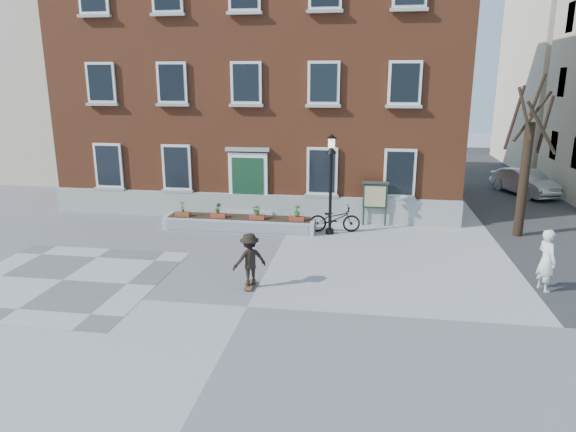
% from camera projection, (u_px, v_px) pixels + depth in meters
% --- Properties ---
extents(ground, '(100.00, 100.00, 0.00)m').
position_uv_depth(ground, '(247.00, 307.00, 13.80)').
color(ground, '#959597').
rests_on(ground, ground).
extents(checker_patch, '(6.00, 6.00, 0.01)m').
position_uv_depth(checker_patch, '(63.00, 280.00, 15.63)').
color(checker_patch, '#59595C').
rests_on(checker_patch, ground).
extents(distant_building, '(10.00, 12.00, 13.00)m').
position_uv_depth(distant_building, '(48.00, 71.00, 33.88)').
color(distant_building, beige).
rests_on(distant_building, ground).
extents(bicycle, '(2.12, 1.00, 1.07)m').
position_uv_depth(bicycle, '(335.00, 219.00, 20.50)').
color(bicycle, black).
rests_on(bicycle, ground).
extents(parked_car, '(2.91, 4.36, 1.36)m').
position_uv_depth(parked_car, '(525.00, 182.00, 27.12)').
color(parked_car, '#B2B5B7').
rests_on(parked_car, ground).
extents(bystander, '(0.63, 0.77, 1.83)m').
position_uv_depth(bystander, '(546.00, 260.00, 14.66)').
color(bystander, silver).
rests_on(bystander, ground).
extents(brick_building, '(18.40, 10.85, 12.60)m').
position_uv_depth(brick_building, '(269.00, 72.00, 25.83)').
color(brick_building, brown).
rests_on(brick_building, ground).
extents(planter_assembly, '(6.20, 1.12, 1.15)m').
position_uv_depth(planter_assembly, '(240.00, 222.00, 20.87)').
color(planter_assembly, '#BBBBB7').
rests_on(planter_assembly, ground).
extents(bare_tree, '(1.83, 1.83, 6.16)m').
position_uv_depth(bare_tree, '(526.00, 165.00, 19.41)').
color(bare_tree, black).
rests_on(bare_tree, ground).
extents(lamp_post, '(0.40, 0.40, 3.93)m').
position_uv_depth(lamp_post, '(331.00, 171.00, 19.70)').
color(lamp_post, black).
rests_on(lamp_post, ground).
extents(notice_board, '(1.10, 0.16, 1.87)m').
position_uv_depth(notice_board, '(375.00, 196.00, 21.21)').
color(notice_board, '#183121').
rests_on(notice_board, ground).
extents(skateboarder, '(1.17, 1.04, 1.64)m').
position_uv_depth(skateboarder, '(250.00, 260.00, 14.91)').
color(skateboarder, brown).
rests_on(skateboarder, ground).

